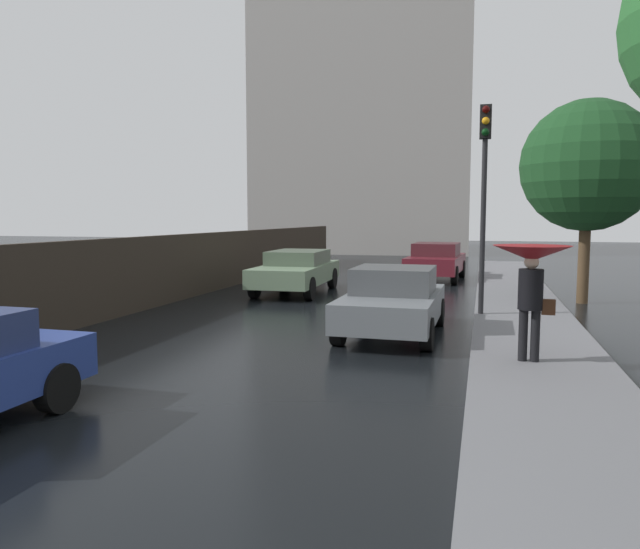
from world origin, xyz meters
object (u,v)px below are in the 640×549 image
pedestrian_with_umbrella_near (532,266)px  street_tree_mid (588,166)px  car_green_far_lane (297,270)px  traffic_light (484,172)px  car_grey_near_kerb (393,301)px  car_maroon_behind_camera (436,261)px

pedestrian_with_umbrella_near → street_tree_mid: (1.96, 8.05, 2.14)m
car_green_far_lane → street_tree_mid: bearing=177.6°
car_green_far_lane → traffic_light: 7.25m
car_grey_near_kerb → car_green_far_lane: bearing=124.2°
car_maroon_behind_camera → traffic_light: traffic_light is taller
car_green_far_lane → traffic_light: traffic_light is taller
car_maroon_behind_camera → pedestrian_with_umbrella_near: (2.45, -13.18, 0.90)m
car_green_far_lane → traffic_light: bearing=145.8°
pedestrian_with_umbrella_near → car_grey_near_kerb: bearing=-40.1°
car_maroon_behind_camera → pedestrian_with_umbrella_near: size_ratio=2.38×
car_grey_near_kerb → car_green_far_lane: size_ratio=0.85×
car_grey_near_kerb → street_tree_mid: (4.44, 5.81, 3.08)m
car_grey_near_kerb → car_maroon_behind_camera: bearing=90.4°
car_green_far_lane → street_tree_mid: size_ratio=0.83×
car_grey_near_kerb → street_tree_mid: 7.93m
car_grey_near_kerb → pedestrian_with_umbrella_near: size_ratio=2.15×
traffic_light → street_tree_mid: size_ratio=0.86×
car_maroon_behind_camera → car_grey_near_kerb: bearing=-87.0°
car_green_far_lane → pedestrian_with_umbrella_near: pedestrian_with_umbrella_near is taller
car_maroon_behind_camera → car_green_far_lane: 6.40m
car_grey_near_kerb → pedestrian_with_umbrella_near: (2.47, -2.25, 0.94)m
pedestrian_with_umbrella_near → traffic_light: 4.95m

